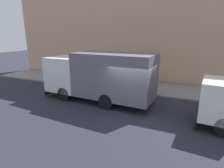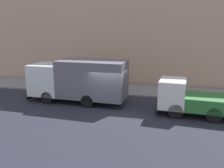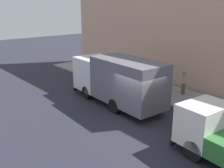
# 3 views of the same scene
# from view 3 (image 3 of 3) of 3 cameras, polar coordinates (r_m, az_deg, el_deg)

# --- Properties ---
(ground) EXTENTS (80.00, 80.00, 0.00)m
(ground) POSITION_cam_3_polar(r_m,az_deg,el_deg) (14.60, 5.20, -7.81)
(ground) COLOR #272833
(sidewalk) EXTENTS (3.52, 30.00, 0.12)m
(sidewalk) POSITION_cam_3_polar(r_m,az_deg,el_deg) (18.07, 15.79, -3.20)
(sidewalk) COLOR gray
(sidewalk) RESTS_ON ground
(building_facade) EXTENTS (0.50, 30.00, 11.31)m
(building_facade) POSITION_cam_3_polar(r_m,az_deg,el_deg) (18.97, 21.13, 14.57)
(building_facade) COLOR tan
(building_facade) RESTS_ON ground
(large_utility_truck) EXTENTS (2.73, 7.27, 3.07)m
(large_utility_truck) POSITION_cam_3_polar(r_m,az_deg,el_deg) (16.19, 1.18, 1.10)
(large_utility_truck) COLOR white
(large_utility_truck) RESTS_ON ground
(pedestrian_walking) EXTENTS (0.46, 0.46, 1.64)m
(pedestrian_walking) POSITION_cam_3_polar(r_m,az_deg,el_deg) (19.59, 6.89, 1.75)
(pedestrian_walking) COLOR black
(pedestrian_walking) RESTS_ON sidewalk
(pedestrian_standing) EXTENTS (0.38, 0.38, 1.67)m
(pedestrian_standing) POSITION_cam_3_polar(r_m,az_deg,el_deg) (18.57, 15.67, 0.45)
(pedestrian_standing) COLOR brown
(pedestrian_standing) RESTS_ON sidewalk
(traffic_cone_orange) EXTENTS (0.51, 0.51, 0.73)m
(traffic_cone_orange) POSITION_cam_3_polar(r_m,az_deg,el_deg) (21.90, -1.39, 2.18)
(traffic_cone_orange) COLOR orange
(traffic_cone_orange) RESTS_ON sidewalk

